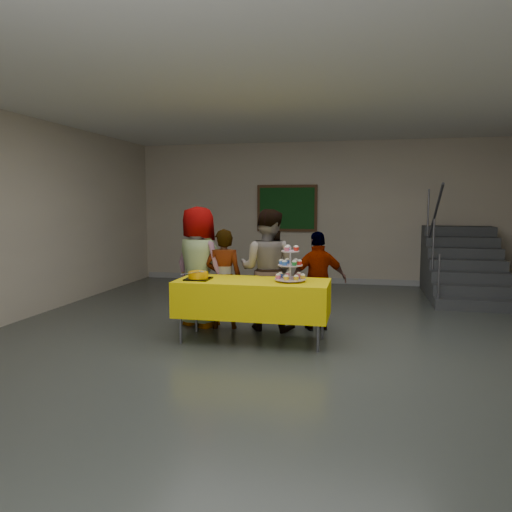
# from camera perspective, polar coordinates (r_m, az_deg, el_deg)

# --- Properties ---
(room_shell) EXTENTS (10.00, 10.04, 3.02)m
(room_shell) POSITION_cam_1_polar(r_m,az_deg,el_deg) (5.79, 3.21, 10.14)
(room_shell) COLOR #4C514C
(room_shell) RESTS_ON ground
(bake_table) EXTENTS (1.88, 0.78, 0.77)m
(bake_table) POSITION_cam_1_polar(r_m,az_deg,el_deg) (6.19, -0.40, -4.74)
(bake_table) COLOR #595960
(bake_table) RESTS_ON ground
(cupcake_stand) EXTENTS (0.38, 0.38, 0.44)m
(cupcake_stand) POSITION_cam_1_polar(r_m,az_deg,el_deg) (6.05, 3.94, -1.36)
(cupcake_stand) COLOR silver
(cupcake_stand) RESTS_ON bake_table
(bear_cake) EXTENTS (0.32, 0.36, 0.12)m
(bear_cake) POSITION_cam_1_polar(r_m,az_deg,el_deg) (6.25, -6.62, -2.15)
(bear_cake) COLOR black
(bear_cake) RESTS_ON bake_table
(schoolchild_a) EXTENTS (0.96, 0.82, 1.67)m
(schoolchild_a) POSITION_cam_1_polar(r_m,az_deg,el_deg) (6.98, -6.59, -1.22)
(schoolchild_a) COLOR slate
(schoolchild_a) RESTS_ON ground
(schoolchild_b) EXTENTS (0.56, 0.43, 1.37)m
(schoolchild_b) POSITION_cam_1_polar(r_m,az_deg,el_deg) (6.83, -3.71, -2.63)
(schoolchild_b) COLOR slate
(schoolchild_b) RESTS_ON ground
(schoolchild_c) EXTENTS (0.88, 0.73, 1.64)m
(schoolchild_c) POSITION_cam_1_polar(r_m,az_deg,el_deg) (6.76, 1.31, -1.57)
(schoolchild_c) COLOR slate
(schoolchild_c) RESTS_ON ground
(schoolchild_d) EXTENTS (0.85, 0.59, 1.34)m
(schoolchild_d) POSITION_cam_1_polar(r_m,az_deg,el_deg) (6.80, 7.15, -2.84)
(schoolchild_d) COLOR slate
(schoolchild_d) RESTS_ON ground
(staircase) EXTENTS (1.30, 2.40, 2.04)m
(staircase) POSITION_cam_1_polar(r_m,az_deg,el_deg) (10.05, 22.44, -1.40)
(staircase) COLOR #424447
(staircase) RESTS_ON ground
(noticeboard) EXTENTS (1.30, 0.05, 1.00)m
(noticeboard) POSITION_cam_1_polar(r_m,az_deg,el_deg) (10.77, 3.56, 5.47)
(noticeboard) COLOR #472B16
(noticeboard) RESTS_ON ground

